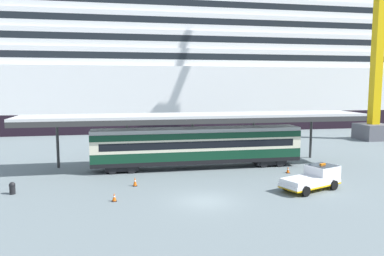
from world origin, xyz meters
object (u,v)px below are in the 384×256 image
at_px(service_truck, 315,177).
at_px(traffic_cone_mid, 135,182).
at_px(train_carriage, 198,146).
at_px(traffic_cone_near, 114,197).
at_px(quay_bollard, 12,188).
at_px(cruise_ship, 214,65).
at_px(dockside_crane, 381,25).
at_px(traffic_cone_far, 288,170).

bearing_deg(service_truck, traffic_cone_mid, 165.48).
xyz_separation_m(train_carriage, traffic_cone_near, (-8.21, -9.56, -1.99)).
bearing_deg(traffic_cone_mid, traffic_cone_near, -113.06).
relative_size(train_carriage, quay_bollard, 21.93).
xyz_separation_m(cruise_ship, dockside_crane, (18.70, -27.22, 4.86)).
distance_m(traffic_cone_far, dockside_crane, 33.77).
distance_m(service_truck, dockside_crane, 36.98).
height_order(cruise_ship, quay_bollard, cruise_ship).
xyz_separation_m(train_carriage, traffic_cone_mid, (-6.56, -5.68, -1.92)).
distance_m(service_truck, traffic_cone_near, 15.95).
bearing_deg(quay_bollard, dockside_crane, 23.61).
bearing_deg(train_carriage, traffic_cone_mid, -139.09).
distance_m(cruise_ship, train_carriage, 44.46).
bearing_deg(service_truck, quay_bollard, 172.42).
relative_size(train_carriage, service_truck, 3.77).
relative_size(cruise_ship, train_carriage, 8.10).
bearing_deg(dockside_crane, service_truck, -134.46).
xyz_separation_m(cruise_ship, quay_bollard, (-28.24, -47.74, -11.98)).
relative_size(cruise_ship, dockside_crane, 3.07).
bearing_deg(traffic_cone_near, quay_bollard, 156.85).
bearing_deg(traffic_cone_far, service_truck, -93.55).
bearing_deg(cruise_ship, dockside_crane, -55.51).
xyz_separation_m(cruise_ship, traffic_cone_near, (-20.45, -51.06, -12.18)).
relative_size(service_truck, traffic_cone_near, 8.69).
bearing_deg(service_truck, cruise_ship, 84.92).
relative_size(traffic_cone_far, dockside_crane, 0.01).
height_order(traffic_cone_far, dockside_crane, dockside_crane).
height_order(cruise_ship, dockside_crane, dockside_crane).
height_order(traffic_cone_near, traffic_cone_far, traffic_cone_near).
height_order(traffic_cone_mid, dockside_crane, dockside_crane).
distance_m(traffic_cone_near, dockside_crane, 48.91).
bearing_deg(traffic_cone_mid, traffic_cone_far, 7.37).
bearing_deg(traffic_cone_mid, quay_bollard, -176.69).
xyz_separation_m(traffic_cone_near, traffic_cone_mid, (1.65, 3.87, 0.07)).
distance_m(dockside_crane, quay_bollard, 53.92).
distance_m(cruise_ship, traffic_cone_far, 47.09).
distance_m(train_carriage, service_truck, 12.22).
bearing_deg(cruise_ship, service_truck, -95.08).
distance_m(cruise_ship, traffic_cone_mid, 52.22).
distance_m(train_carriage, quay_bollard, 17.25).
height_order(train_carriage, traffic_cone_far, train_carriage).
relative_size(traffic_cone_near, traffic_cone_mid, 0.82).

